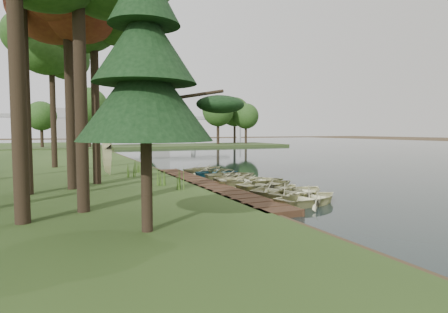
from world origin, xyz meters
name	(u,v)px	position (x,y,z in m)	size (l,w,h in m)	color
ground	(231,187)	(0.00, 0.00, 0.00)	(300.00, 300.00, 0.00)	#3D2F1D
water	(366,153)	(30.00, 20.00, 0.03)	(130.00, 200.00, 0.05)	black
boardwalk	(205,186)	(-1.60, 0.00, 0.15)	(1.60, 16.00, 0.30)	#372315
peninsula	(156,146)	(8.00, 50.00, 0.23)	(50.00, 14.00, 0.45)	#31431D
far_trees	(138,113)	(4.67, 50.00, 6.43)	(45.60, 5.60, 8.80)	black
bridge	(121,120)	(12.31, 120.00, 7.08)	(95.90, 4.00, 8.60)	#A5A5A0
building_a	(156,117)	(30.00, 140.00, 9.00)	(10.00, 8.00, 18.00)	#A5A5A0
building_b	(67,123)	(-5.00, 145.00, 6.00)	(8.00, 8.00, 12.00)	#A5A5A0
rowboat_0	(309,196)	(0.76, -6.21, 0.40)	(2.43, 3.40, 0.70)	beige
rowboat_1	(299,190)	(1.17, -4.91, 0.42)	(2.57, 3.60, 0.75)	beige
rowboat_2	(278,188)	(0.82, -3.61, 0.39)	(2.32, 3.25, 0.67)	beige
rowboat_3	(267,183)	(1.09, -2.14, 0.41)	(2.51, 3.51, 0.73)	beige
rowboat_4	(252,180)	(0.91, -0.78, 0.45)	(2.72, 3.82, 0.79)	beige
rowboat_5	(242,178)	(0.91, 0.50, 0.37)	(2.24, 3.14, 0.65)	beige
rowboat_6	(236,176)	(0.99, 1.47, 0.36)	(2.16, 3.02, 0.63)	beige
rowboat_7	(231,174)	(1.22, 2.61, 0.39)	(2.38, 3.33, 0.69)	beige
rowboat_8	(218,172)	(1.02, 4.35, 0.36)	(2.15, 3.02, 0.62)	teal
rowboat_9	(210,169)	(0.94, 5.65, 0.40)	(2.41, 3.37, 0.70)	beige
rowboat_10	(205,168)	(0.98, 6.73, 0.40)	(2.38, 3.34, 0.69)	beige
stored_rowboat	(109,170)	(-5.99, 5.84, 0.62)	(2.17, 3.05, 0.63)	beige
tree_2	(67,2)	(-8.38, 0.66, 9.31)	(4.34, 4.34, 10.95)	black
tree_4	(93,15)	(-7.06, 2.17, 9.30)	(4.42, 4.42, 10.98)	black
tree_6	(51,48)	(-9.21, 13.03, 9.52)	(4.70, 4.70, 11.30)	black
pine_tree	(145,68)	(-6.71, -8.58, 4.94)	(3.80, 3.80, 7.69)	black
reeds_0	(182,179)	(-3.44, -1.59, 0.83)	(0.60, 0.60, 1.05)	#3F661E
reeds_1	(160,177)	(-4.08, 0.13, 0.76)	(0.60, 0.60, 0.92)	#3F661E
reeds_2	(137,165)	(-4.01, 6.62, 0.85)	(0.60, 0.60, 1.11)	#3F661E
reeds_3	(131,170)	(-4.87, 4.22, 0.76)	(0.60, 0.60, 0.92)	#3F661E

